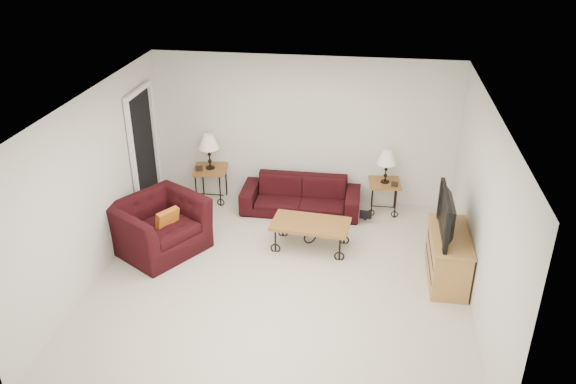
# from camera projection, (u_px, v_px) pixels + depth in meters

# --- Properties ---
(ground) EXTENTS (5.00, 5.00, 0.00)m
(ground) POSITION_uv_depth(u_px,v_px,m) (280.00, 280.00, 7.93)
(ground) COLOR beige
(ground) RESTS_ON ground
(wall_back) EXTENTS (5.00, 0.02, 2.50)m
(wall_back) POSITION_uv_depth(u_px,v_px,m) (304.00, 131.00, 9.58)
(wall_back) COLOR silver
(wall_back) RESTS_ON ground
(wall_front) EXTENTS (5.00, 0.02, 2.50)m
(wall_front) POSITION_uv_depth(u_px,v_px,m) (235.00, 325.00, 5.16)
(wall_front) COLOR silver
(wall_front) RESTS_ON ground
(wall_left) EXTENTS (0.02, 5.00, 2.50)m
(wall_left) POSITION_uv_depth(u_px,v_px,m) (94.00, 186.00, 7.70)
(wall_left) COLOR silver
(wall_left) RESTS_ON ground
(wall_right) EXTENTS (0.02, 5.00, 2.50)m
(wall_right) POSITION_uv_depth(u_px,v_px,m) (483.00, 212.00, 7.04)
(wall_right) COLOR silver
(wall_right) RESTS_ON ground
(ceiling) EXTENTS (5.00, 5.00, 0.00)m
(ceiling) POSITION_uv_depth(u_px,v_px,m) (279.00, 104.00, 6.81)
(ceiling) COLOR white
(ceiling) RESTS_ON wall_back
(doorway) EXTENTS (0.08, 0.94, 2.04)m
(doorway) POSITION_uv_depth(u_px,v_px,m) (144.00, 155.00, 9.26)
(doorway) COLOR black
(doorway) RESTS_ON ground
(sofa) EXTENTS (1.95, 0.76, 0.57)m
(sofa) POSITION_uv_depth(u_px,v_px,m) (301.00, 196.00, 9.59)
(sofa) COLOR black
(sofa) RESTS_ON ground
(side_table_left) EXTENTS (0.62, 0.62, 0.60)m
(side_table_left) POSITION_uv_depth(u_px,v_px,m) (211.00, 184.00, 9.95)
(side_table_left) COLOR #9D5E27
(side_table_left) RESTS_ON ground
(side_table_right) EXTENTS (0.55, 0.55, 0.54)m
(side_table_right) POSITION_uv_depth(u_px,v_px,m) (384.00, 197.00, 9.57)
(side_table_right) COLOR #9D5E27
(side_table_right) RESTS_ON ground
(lamp_left) EXTENTS (0.38, 0.38, 0.60)m
(lamp_left) POSITION_uv_depth(u_px,v_px,m) (209.00, 152.00, 9.68)
(lamp_left) COLOR black
(lamp_left) RESTS_ON side_table_left
(lamp_right) EXTENTS (0.34, 0.34, 0.54)m
(lamp_right) POSITION_uv_depth(u_px,v_px,m) (386.00, 167.00, 9.33)
(lamp_right) COLOR black
(lamp_right) RESTS_ON side_table_right
(photo_frame_left) EXTENTS (0.12, 0.05, 0.10)m
(photo_frame_left) POSITION_uv_depth(u_px,v_px,m) (199.00, 168.00, 9.68)
(photo_frame_left) COLOR black
(photo_frame_left) RESTS_ON side_table_left
(photo_frame_right) EXTENTS (0.11, 0.03, 0.09)m
(photo_frame_right) POSITION_uv_depth(u_px,v_px,m) (395.00, 184.00, 9.28)
(photo_frame_right) COLOR black
(photo_frame_right) RESTS_ON side_table_right
(coffee_table) EXTENTS (1.18, 0.71, 0.42)m
(coffee_table) POSITION_uv_depth(u_px,v_px,m) (310.00, 235.00, 8.58)
(coffee_table) COLOR #9D5E27
(coffee_table) RESTS_ON ground
(armchair) EXTENTS (1.55, 1.59, 0.79)m
(armchair) POSITION_uv_depth(u_px,v_px,m) (159.00, 226.00, 8.46)
(armchair) COLOR black
(armchair) RESTS_ON ground
(throw_pillow) EXTENTS (0.27, 0.35, 0.36)m
(throw_pillow) POSITION_uv_depth(u_px,v_px,m) (167.00, 221.00, 8.34)
(throw_pillow) COLOR #BD5C18
(throw_pillow) RESTS_ON armchair
(tv_stand) EXTENTS (0.48, 1.15, 0.69)m
(tv_stand) POSITION_uv_depth(u_px,v_px,m) (448.00, 257.00, 7.82)
(tv_stand) COLOR #B98245
(tv_stand) RESTS_ON ground
(television) EXTENTS (0.13, 1.03, 0.59)m
(television) POSITION_uv_depth(u_px,v_px,m) (452.00, 215.00, 7.53)
(television) COLOR black
(television) RESTS_ON tv_stand
(backpack) EXTENTS (0.37, 0.33, 0.39)m
(backpack) POSITION_uv_depth(u_px,v_px,m) (366.00, 210.00, 9.34)
(backpack) COLOR black
(backpack) RESTS_ON ground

